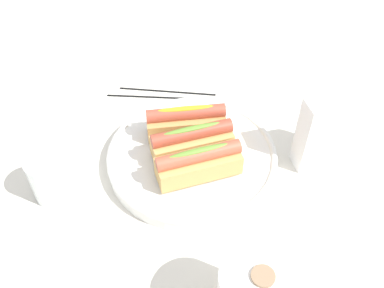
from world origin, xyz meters
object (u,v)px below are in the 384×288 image
at_px(chopstick_far, 167,91).
at_px(hotdog_front, 186,121).
at_px(serving_bowl, 192,156).
at_px(hotdog_back, 192,141).
at_px(hotdog_side, 199,163).
at_px(napkin_box, 328,132).
at_px(chopstick_near, 156,97).
at_px(water_glass, 50,179).

bearing_deg(chopstick_far, hotdog_front, 111.84).
height_order(serving_bowl, hotdog_front, hotdog_front).
xyz_separation_m(hotdog_back, chopstick_far, (-0.01, -0.22, -0.06)).
height_order(hotdog_side, napkin_box, napkin_box).
relative_size(chopstick_near, chopstick_far, 1.00).
xyz_separation_m(hotdog_front, chopstick_near, (0.02, -0.15, -0.06)).
relative_size(hotdog_front, water_glass, 1.74).
distance_m(napkin_box, chopstick_far, 0.38).
height_order(hotdog_back, napkin_box, napkin_box).
distance_m(hotdog_front, hotdog_back, 0.06).
bearing_deg(serving_bowl, hotdog_back, -90.00).
bearing_deg(hotdog_back, chopstick_near, -84.55).
xyz_separation_m(serving_bowl, hotdog_back, (0.00, -0.00, 0.04)).
xyz_separation_m(hotdog_side, napkin_box, (-0.24, 0.01, 0.02)).
relative_size(hotdog_side, water_glass, 1.67).
distance_m(serving_bowl, napkin_box, 0.26).
bearing_deg(serving_bowl, hotdog_front, -95.00).
distance_m(serving_bowl, chopstick_near, 0.21).
distance_m(hotdog_side, chopstick_near, 0.27).
bearing_deg(hotdog_back, hotdog_front, -95.00).
xyz_separation_m(hotdog_front, hotdog_side, (0.01, 0.11, 0.00)).
distance_m(napkin_box, chopstick_near, 0.39).
xyz_separation_m(hotdog_side, chopstick_far, (-0.01, -0.28, -0.06)).
bearing_deg(hotdog_side, serving_bowl, -95.00).
height_order(napkin_box, chopstick_far, napkin_box).
distance_m(hotdog_front, chopstick_far, 0.18).
height_order(chopstick_near, chopstick_far, same).
height_order(hotdog_side, chopstick_near, hotdog_side).
bearing_deg(serving_bowl, chopstick_far, -92.58).
xyz_separation_m(water_glass, chopstick_far, (-0.27, -0.22, -0.04)).
distance_m(hotdog_front, chopstick_near, 0.17).
bearing_deg(serving_bowl, hotdog_side, 85.00).
bearing_deg(chopstick_far, chopstick_near, 45.43).
bearing_deg(hotdog_side, chopstick_far, -93.07).
relative_size(serving_bowl, chopstick_far, 1.47).
relative_size(water_glass, chopstick_far, 0.41).
bearing_deg(water_glass, hotdog_back, 179.69).
bearing_deg(hotdog_side, napkin_box, 177.09).
xyz_separation_m(water_glass, chopstick_near, (-0.24, -0.21, -0.04)).
bearing_deg(chopstick_near, serving_bowl, 116.21).
xyz_separation_m(hotdog_back, water_glass, (0.26, -0.00, -0.02)).
distance_m(hotdog_side, chopstick_far, 0.28).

